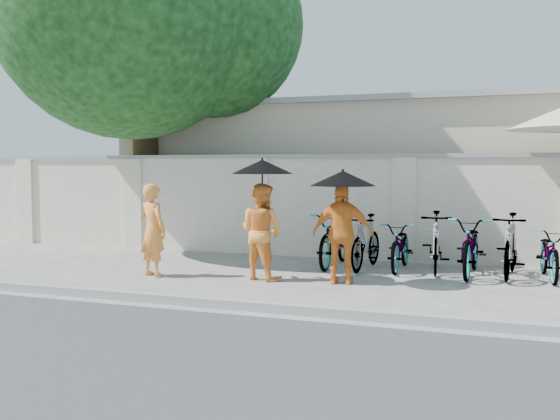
% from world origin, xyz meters
% --- Properties ---
extents(ground, '(80.00, 80.00, 0.00)m').
position_xyz_m(ground, '(0.00, 0.00, 0.00)').
color(ground, '#A39E97').
extents(kerb, '(40.00, 0.16, 0.12)m').
position_xyz_m(kerb, '(0.00, -1.70, 0.06)').
color(kerb, gray).
rests_on(kerb, ground).
extents(compound_wall, '(20.00, 0.30, 2.00)m').
position_xyz_m(compound_wall, '(1.00, 3.20, 1.00)').
color(compound_wall, white).
rests_on(compound_wall, ground).
extents(building_behind, '(14.00, 6.00, 3.20)m').
position_xyz_m(building_behind, '(2.00, 7.00, 1.60)').
color(building_behind, '#CAB893').
rests_on(building_behind, ground).
extents(shade_tree, '(6.70, 6.20, 8.20)m').
position_xyz_m(shade_tree, '(-3.66, 2.97, 5.10)').
color(shade_tree, brown).
rests_on(shade_tree, ground).
extents(monk_left, '(0.66, 0.55, 1.55)m').
position_xyz_m(monk_left, '(-1.71, 0.07, 0.77)').
color(monk_left, orange).
rests_on(monk_left, ground).
extents(monk_center, '(0.89, 0.77, 1.56)m').
position_xyz_m(monk_center, '(0.09, 0.42, 0.78)').
color(monk_center, '#FF9737').
rests_on(monk_center, ground).
extents(parasol_center, '(1.00, 1.00, 1.06)m').
position_xyz_m(parasol_center, '(0.14, 0.34, 1.83)').
color(parasol_center, black).
rests_on(parasol_center, ground).
extents(monk_right, '(0.98, 0.51, 1.59)m').
position_xyz_m(monk_right, '(1.43, 0.46, 0.80)').
color(monk_right, orange).
rests_on(monk_right, ground).
extents(parasol_right, '(1.02, 1.02, 0.87)m').
position_xyz_m(parasol_right, '(1.45, 0.38, 1.65)').
color(parasol_right, black).
rests_on(parasol_right, ground).
extents(bike_0, '(0.67, 1.89, 0.99)m').
position_xyz_m(bike_0, '(0.89, 2.10, 0.50)').
color(bike_0, gray).
rests_on(bike_0, ground).
extents(bike_1, '(0.61, 1.67, 0.98)m').
position_xyz_m(bike_1, '(1.49, 1.96, 0.49)').
color(bike_1, gray).
rests_on(bike_1, ground).
extents(bike_2, '(0.58, 1.64, 0.86)m').
position_xyz_m(bike_2, '(2.10, 2.07, 0.43)').
color(bike_2, gray).
rests_on(bike_2, ground).
extents(bike_3, '(0.65, 1.80, 1.06)m').
position_xyz_m(bike_3, '(2.70, 2.04, 0.53)').
color(bike_3, gray).
rests_on(bike_3, ground).
extents(bike_4, '(0.76, 1.94, 1.00)m').
position_xyz_m(bike_4, '(3.30, 1.90, 0.50)').
color(bike_4, gray).
rests_on(bike_4, ground).
extents(bike_5, '(0.66, 1.81, 1.06)m').
position_xyz_m(bike_5, '(3.91, 1.92, 0.53)').
color(bike_5, gray).
rests_on(bike_5, ground).
extents(bike_6, '(0.70, 1.67, 0.86)m').
position_xyz_m(bike_6, '(4.51, 1.94, 0.43)').
color(bike_6, gray).
rests_on(bike_6, ground).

